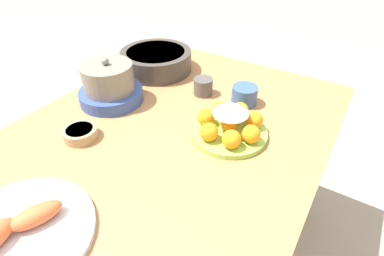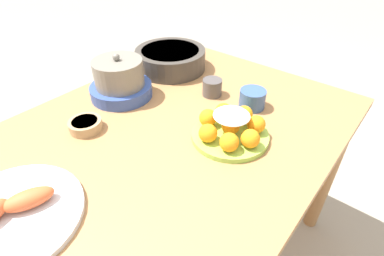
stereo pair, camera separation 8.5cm
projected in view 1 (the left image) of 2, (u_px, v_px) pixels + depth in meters
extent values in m
cylinder|color=#A87547|center=(315.00, 162.00, 1.33)|extent=(0.06, 0.06, 0.67)
cylinder|color=#A87547|center=(170.00, 110.00, 1.67)|extent=(0.06, 0.06, 0.67)
cube|color=#A87547|center=(154.00, 147.00, 0.87)|extent=(1.32, 0.89, 0.03)
cylinder|color=#99CC4C|center=(229.00, 132.00, 0.89)|extent=(0.23, 0.23, 0.02)
sphere|color=orange|center=(240.00, 111.00, 0.92)|extent=(0.05, 0.05, 0.05)
sphere|color=orange|center=(220.00, 110.00, 0.93)|extent=(0.05, 0.05, 0.05)
sphere|color=orange|center=(206.00, 117.00, 0.90)|extent=(0.05, 0.05, 0.05)
sphere|color=orange|center=(209.00, 132.00, 0.84)|extent=(0.05, 0.05, 0.05)
sphere|color=orange|center=(232.00, 139.00, 0.81)|extent=(0.05, 0.05, 0.05)
sphere|color=orange|center=(251.00, 134.00, 0.83)|extent=(0.05, 0.05, 0.05)
sphere|color=orange|center=(254.00, 120.00, 0.89)|extent=(0.05, 0.05, 0.05)
ellipsoid|color=white|center=(231.00, 113.00, 0.85)|extent=(0.11, 0.11, 0.02)
sphere|color=orange|center=(230.00, 123.00, 0.87)|extent=(0.05, 0.05, 0.05)
cylinder|color=#3D3833|center=(156.00, 61.00, 1.22)|extent=(0.29, 0.29, 0.08)
cylinder|color=brown|center=(156.00, 53.00, 1.20)|extent=(0.23, 0.23, 0.01)
cylinder|color=tan|center=(80.00, 133.00, 0.88)|extent=(0.10, 0.10, 0.03)
cylinder|color=olive|center=(79.00, 130.00, 0.87)|extent=(0.08, 0.08, 0.01)
cylinder|color=silver|center=(17.00, 236.00, 0.62)|extent=(0.31, 0.31, 0.01)
ellipsoid|color=#E06033|center=(36.00, 215.00, 0.63)|extent=(0.12, 0.08, 0.04)
cylinder|color=#38568E|center=(244.00, 95.00, 1.02)|extent=(0.09, 0.09, 0.06)
cylinder|color=#4C4747|center=(203.00, 86.00, 1.07)|extent=(0.07, 0.07, 0.06)
cylinder|color=#334C99|center=(111.00, 95.00, 1.04)|extent=(0.22, 0.22, 0.04)
cylinder|color=slate|center=(108.00, 78.00, 1.00)|extent=(0.17, 0.17, 0.09)
sphere|color=slate|center=(105.00, 61.00, 0.96)|extent=(0.02, 0.02, 0.02)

